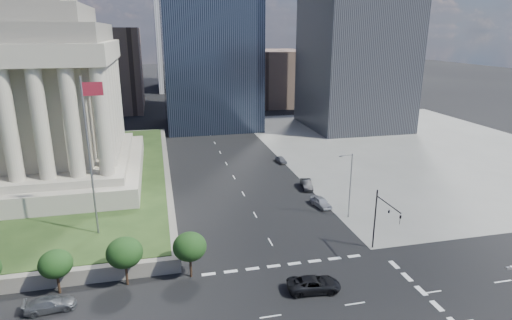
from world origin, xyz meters
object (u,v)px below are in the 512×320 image
object	(u,v)px
flagpole	(90,149)
parked_sedan_mid	(307,184)
parked_sedan_far	(281,160)
traffic_signal_ne	(383,216)
suv_grey	(50,304)
war_memorial	(25,66)
pickup_truck	(314,284)
parked_sedan_near	(321,202)
street_lamp_north	(349,182)

from	to	relation	value
flagpole	parked_sedan_mid	world-z (taller)	flagpole
parked_sedan_mid	parked_sedan_far	xyz separation A→B (m)	(0.00, 16.01, -0.13)
flagpole	traffic_signal_ne	distance (m)	36.69
flagpole	suv_grey	xyz separation A→B (m)	(-3.42, -13.00, -12.40)
traffic_signal_ne	parked_sedan_far	world-z (taller)	traffic_signal_ne
war_memorial	parked_sedan_mid	world-z (taller)	war_memorial
pickup_truck	parked_sedan_near	distance (m)	23.48
parked_sedan_near	traffic_signal_ne	bearing A→B (deg)	-93.92
suv_grey	parked_sedan_near	size ratio (longest dim) A/B	1.07
war_memorial	traffic_signal_ne	distance (m)	60.00
war_memorial	street_lamp_north	distance (m)	54.92
parked_sedan_near	parked_sedan_far	xyz separation A→B (m)	(0.56, 24.34, -0.13)
street_lamp_north	pickup_truck	distance (m)	21.05
parked_sedan_far	parked_sedan_near	bearing A→B (deg)	-97.03
flagpole	pickup_truck	world-z (taller)	flagpole
traffic_signal_ne	parked_sedan_mid	world-z (taller)	traffic_signal_ne
parked_sedan_near	street_lamp_north	bearing A→B (deg)	-72.71
flagpole	pickup_truck	bearing A→B (deg)	-33.99
suv_grey	parked_sedan_mid	size ratio (longest dim) A/B	1.04
street_lamp_north	war_memorial	bearing A→B (deg)	154.08
war_memorial	flagpole	xyz separation A→B (m)	(12.17, -24.00, -8.29)
parked_sedan_near	parked_sedan_mid	xyz separation A→B (m)	(0.56, 8.33, -0.01)
war_memorial	suv_grey	xyz separation A→B (m)	(8.75, -37.00, -20.69)
pickup_truck	traffic_signal_ne	bearing A→B (deg)	-56.57
parked_sedan_mid	parked_sedan_far	world-z (taller)	parked_sedan_mid
pickup_truck	parked_sedan_mid	xyz separation A→B (m)	(9.83, 29.90, -0.03)
flagpole	street_lamp_north	world-z (taller)	flagpole
suv_grey	street_lamp_north	bearing A→B (deg)	-75.89
traffic_signal_ne	pickup_truck	size ratio (longest dim) A/B	1.38
pickup_truck	parked_sedan_near	xyz separation A→B (m)	(9.27, 21.57, -0.02)
flagpole	parked_sedan_near	bearing A→B (deg)	9.92
war_memorial	parked_sedan_mid	xyz separation A→B (m)	(45.50, -9.94, -20.62)
suv_grey	traffic_signal_ne	bearing A→B (deg)	-91.75
suv_grey	parked_sedan_far	xyz separation A→B (m)	(36.75, 43.07, -0.06)
parked_sedan_mid	parked_sedan_far	distance (m)	16.01
parked_sedan_mid	street_lamp_north	bearing A→B (deg)	-72.46
pickup_truck	parked_sedan_mid	bearing A→B (deg)	-11.85
war_memorial	parked_sedan_far	world-z (taller)	war_memorial
traffic_signal_ne	parked_sedan_near	bearing A→B (deg)	95.55
war_memorial	flagpole	bearing A→B (deg)	-63.11
traffic_signal_ne	war_memorial	bearing A→B (deg)	143.58
parked_sedan_near	pickup_truck	bearing A→B (deg)	-122.72
pickup_truck	parked_sedan_near	size ratio (longest dim) A/B	1.26
war_memorial	parked_sedan_near	world-z (taller)	war_memorial
war_memorial	parked_sedan_far	xyz separation A→B (m)	(45.50, 6.07, -20.75)
pickup_truck	flagpole	bearing A→B (deg)	62.35
war_memorial	parked_sedan_far	bearing A→B (deg)	7.60
traffic_signal_ne	parked_sedan_mid	bearing A→B (deg)	92.35
suv_grey	parked_sedan_near	xyz separation A→B (m)	(36.20, 18.73, 0.07)
parked_sedan_mid	pickup_truck	bearing A→B (deg)	-98.63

